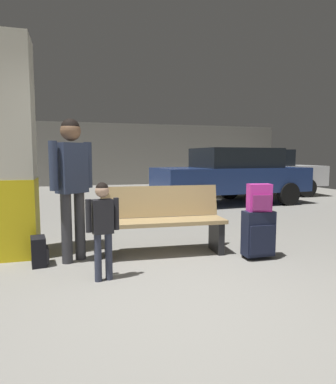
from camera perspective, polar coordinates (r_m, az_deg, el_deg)
name	(u,v)px	position (r m, az deg, el deg)	size (l,w,h in m)	color
ground_plane	(124,223)	(6.82, -7.46, -5.29)	(18.00, 18.00, 0.10)	gray
garage_back_wall	(94,154)	(15.51, -12.40, 6.29)	(18.00, 0.12, 2.80)	slate
structural_pillar	(11,150)	(4.68, -25.10, 6.47)	(0.57, 0.57, 2.75)	yellow
bench	(163,221)	(4.44, -0.87, -4.86)	(1.63, 0.62, 0.89)	tan
suitcase	(258,234)	(4.38, 15.09, -6.84)	(0.38, 0.24, 0.60)	#191E33
backpack_bright	(259,198)	(4.31, 15.24, -0.99)	(0.30, 0.23, 0.34)	#D833A5
child	(103,221)	(3.50, -11.05, -4.78)	(0.34, 0.20, 1.02)	#33384C
adult	(72,174)	(4.20, -16.01, 2.88)	(0.50, 0.39, 1.73)	#38383D
backpack_dark_floor	(39,251)	(4.30, -21.01, -9.40)	(0.22, 0.30, 0.34)	black
parked_car_near	(231,174)	(9.32, 10.70, 2.97)	(4.21, 2.03, 1.51)	navy
parked_car_side	(257,171)	(11.59, 14.80, 3.44)	(4.25, 2.11, 1.51)	silver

